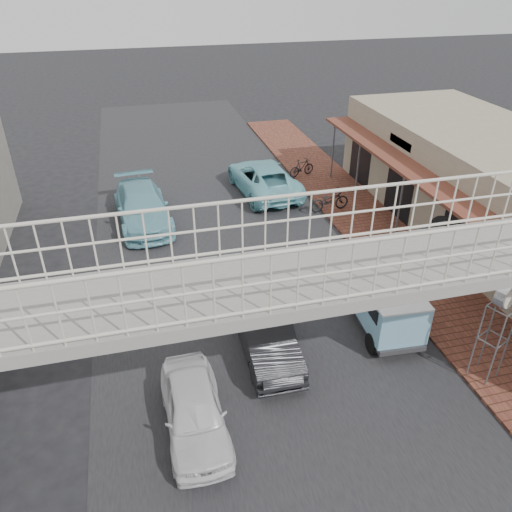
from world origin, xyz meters
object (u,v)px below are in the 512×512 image
white_hatchback (194,410)px  motorcycle_near (330,200)px  angkot_far (142,207)px  arrow_sign (448,234)px  dark_sedan (266,333)px  angkot_van (383,297)px  street_clock (505,299)px  motorcycle_far (302,168)px  angkot_curb (264,178)px

white_hatchback → motorcycle_near: size_ratio=1.92×
angkot_far → arrow_sign: (8.96, -8.69, 2.00)m
arrow_sign → motorcycle_near: bearing=79.6°
dark_sedan → arrow_sign: arrow_sign is taller
white_hatchback → angkot_van: 6.75m
motorcycle_near → street_clock: size_ratio=0.61×
white_hatchback → motorcycle_far: bearing=61.8°
motorcycle_far → street_clock: street_clock is taller
angkot_far → street_clock: size_ratio=1.68×
angkot_curb → angkot_far: size_ratio=1.04×
dark_sedan → motorcycle_near: dark_sedan is taller
white_hatchback → street_clock: street_clock is taller
white_hatchback → angkot_van: angkot_van is taller
angkot_van → motorcycle_near: size_ratio=1.90×
arrow_sign → angkot_far: bearing=120.3°
white_hatchback → arrow_sign: (8.42, 3.02, 2.14)m
arrow_sign → white_hatchback: bearing=-175.8°
dark_sedan → angkot_far: size_ratio=0.77×
street_clock → arrow_sign: bearing=59.2°
angkot_far → motorcycle_near: 8.34m
white_hatchback → street_clock: 8.22m
dark_sedan → street_clock: 6.40m
angkot_van → motorcycle_near: 8.23m
dark_sedan → street_clock: (5.52, -2.55, 2.01)m
angkot_curb → white_hatchback: bearing=63.6°
dark_sedan → arrow_sign: bearing=8.3°
angkot_van → arrow_sign: 2.80m
angkot_far → motorcycle_near: angkot_far is taller
angkot_van → street_clock: size_ratio=1.15×
motorcycle_near → angkot_far: bearing=76.7°
dark_sedan → angkot_curb: size_ratio=0.74×
angkot_far → arrow_sign: arrow_sign is taller
angkot_far → angkot_van: angkot_van is taller
white_hatchback → angkot_far: angkot_far is taller
dark_sedan → angkot_far: bearing=109.0°
white_hatchback → angkot_curb: angkot_curb is taller
dark_sedan → motorcycle_near: (5.30, 8.35, -0.07)m
motorcycle_far → dark_sedan: bearing=139.2°
motorcycle_near → motorcycle_far: bearing=-8.0°
white_hatchback → motorcycle_far: size_ratio=2.39×
dark_sedan → motorcycle_far: size_ratio=2.64×
angkot_far → street_clock: (8.49, -11.97, 1.92)m
white_hatchback → motorcycle_far: white_hatchback is taller
motorcycle_far → arrow_sign: (0.53, -11.94, 2.20)m
angkot_curb → motorcycle_near: size_ratio=2.89×
white_hatchback → dark_sedan: 3.35m
dark_sedan → motorcycle_far: (5.46, 12.67, -0.10)m
white_hatchback → motorcycle_far: (7.90, 14.97, -0.06)m
angkot_far → arrow_sign: bearing=-48.5°
angkot_curb → street_clock: 14.20m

